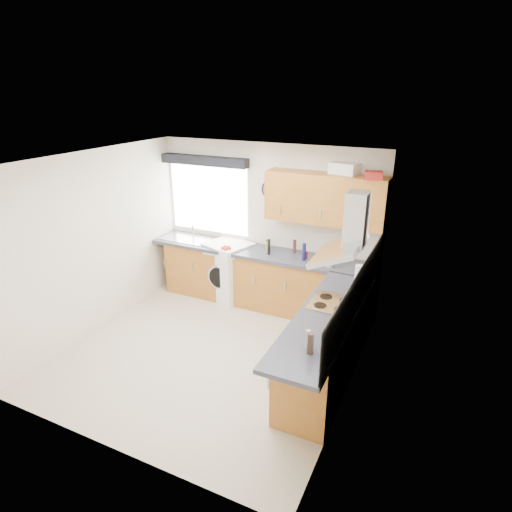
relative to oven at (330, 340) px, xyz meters
The scene contains 37 objects.
ground_plane 1.59m from the oven, 168.69° to the right, with size 3.60×3.60×0.00m, color beige.
ceiling 2.58m from the oven, 168.69° to the right, with size 3.60×3.60×0.02m, color white.
wall_back 2.28m from the oven, 135.00° to the left, with size 3.60×0.02×2.50m, color silver.
wall_front 2.71m from the oven, 125.54° to the right, with size 3.60×0.02×2.50m, color silver.
wall_left 3.41m from the oven, behind, with size 0.02×3.60×2.50m, color silver.
wall_right 0.93m from the oven, 45.00° to the right, with size 0.02×3.60×2.50m, color silver.
window 3.16m from the oven, 149.70° to the left, with size 1.40×0.02×1.10m, color white.
window_blind 3.40m from the oven, 151.23° to the left, with size 1.50×0.18×0.14m, color black.
splashback 0.81m from the oven, ahead, with size 0.01×3.00×0.54m, color white.
base_cab_back 2.01m from the oven, 142.90° to the left, with size 3.00×0.58×0.86m, color #935A20.
base_cab_corner 1.20m from the oven, 90.00° to the left, with size 0.60×0.60×0.86m, color #935A20.
base_cab_right 0.15m from the oven, 86.19° to the right, with size 0.58×2.10×0.86m, color #935A20.
worktop_back 1.98m from the oven, 141.34° to the left, with size 3.60×0.62×0.05m, color #2F2F39.
worktop_right 0.55m from the oven, 90.00° to the right, with size 0.62×2.42×0.05m, color #2F2F39.
sink 3.12m from the oven, 157.02° to the left, with size 0.84×0.46×0.10m, color #B1B6BF, non-canonical shape.
oven is the anchor object (origin of this frame).
hob_plate 0.49m from the oven, 90.00° to the left, with size 0.52×0.52×0.01m, color #B1B6BF.
extractor_hood 1.35m from the oven, ahead, with size 0.52×0.78×0.66m, color #B1B6BF, non-canonical shape.
upper_cabinets 1.99m from the oven, 112.54° to the left, with size 1.70×0.35×0.70m, color #935A20.
washing_machine 2.39m from the oven, 149.35° to the left, with size 0.64×0.62×0.94m, color white.
wall_clock 2.48m from the oven, 134.80° to the left, with size 0.28×0.28×0.04m, color black.
casserole 2.32m from the oven, 103.01° to the left, with size 0.37×0.27×0.15m, color white.
storage_box 2.16m from the oven, 85.31° to the left, with size 0.22×0.19×0.10m, color #A92120.
utensil_pot 1.24m from the oven, 108.43° to the left, with size 0.10×0.10×0.15m, color gray.
kitchen_roll 0.97m from the oven, 80.91° to the left, with size 0.10×0.10×0.22m, color white.
tomato_cluster 2.27m from the oven, 153.11° to the left, with size 0.14×0.14×0.06m, color red, non-canonical shape.
jar_0 1.46m from the oven, 110.13° to the left, with size 0.07×0.07×0.11m, color black.
jar_1 1.82m from the oven, 139.41° to the left, with size 0.04×0.04×0.25m, color black.
jar_2 1.41m from the oven, 109.13° to the left, with size 0.07×0.07×0.25m, color #2C2218.
jar_3 1.48m from the oven, 123.91° to the left, with size 0.05×0.05×0.26m, color #141544.
jar_4 1.89m from the oven, 138.68° to the left, with size 0.06×0.06×0.16m, color olive.
jar_5 1.42m from the oven, 114.42° to the left, with size 0.05×0.05×0.13m, color #B4A89A.
jar_6 2.04m from the oven, 136.53° to the left, with size 0.06×0.06×0.14m, color #1E521D.
jar_7 1.51m from the oven, 121.71° to the left, with size 0.04×0.04×0.11m, color #541117.
jar_8 1.78m from the oven, 126.03° to the left, with size 0.05×0.05×0.20m, color #521D25.
bottle_0 1.21m from the oven, 86.07° to the right, with size 0.06×0.06×0.22m, color #34261D.
bottle_1 1.13m from the oven, 88.84° to the right, with size 0.05×0.05×0.19m, color #9F9288.
Camera 1 is at (2.57, -4.06, 3.26)m, focal length 30.00 mm.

